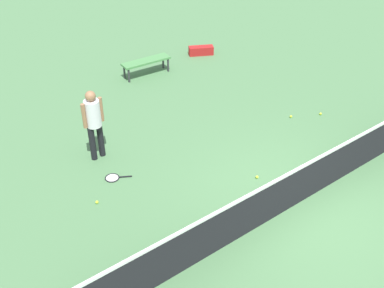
{
  "coord_description": "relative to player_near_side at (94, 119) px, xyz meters",
  "views": [
    {
      "loc": [
        6.06,
        4.45,
        6.39
      ],
      "look_at": [
        1.24,
        -1.93,
        0.9
      ],
      "focal_mm": 44.14,
      "sensor_mm": 36.0,
      "label": 1
    }
  ],
  "objects": [
    {
      "name": "ground_plane",
      "position": [
        -2.47,
        3.86,
        -1.01
      ],
      "size": [
        40.0,
        40.0,
        0.0
      ],
      "primitive_type": "plane",
      "color": "#4C7A4C"
    },
    {
      "name": "court_net",
      "position": [
        -2.47,
        3.86,
        -0.51
      ],
      "size": [
        10.09,
        0.09,
        1.07
      ],
      "color": "#4C4C51",
      "rests_on": "ground_plane"
    },
    {
      "name": "player_near_side",
      "position": [
        0.0,
        0.0,
        0.0
      ],
      "size": [
        0.53,
        0.37,
        1.7
      ],
      "color": "black",
      "rests_on": "ground_plane"
    },
    {
      "name": "tennis_racket_near_player",
      "position": [
        0.12,
        0.9,
        -1.0
      ],
      "size": [
        0.59,
        0.44,
        0.03
      ],
      "color": "black",
      "rests_on": "ground_plane"
    },
    {
      "name": "tennis_ball_near_player",
      "position": [
        0.79,
        1.42,
        -0.98
      ],
      "size": [
        0.07,
        0.07,
        0.07
      ],
      "primitive_type": "sphere",
      "color": "#C6E033",
      "rests_on": "ground_plane"
    },
    {
      "name": "tennis_ball_by_net",
      "position": [
        -5.55,
        1.84,
        -0.98
      ],
      "size": [
        0.07,
        0.07,
        0.07
      ],
      "primitive_type": "sphere",
      "color": "#C6E033",
      "rests_on": "ground_plane"
    },
    {
      "name": "tennis_ball_midcourt",
      "position": [
        -4.82,
        1.47,
        -0.98
      ],
      "size": [
        0.07,
        0.07,
        0.07
      ],
      "primitive_type": "sphere",
      "color": "#C6E033",
      "rests_on": "ground_plane"
    },
    {
      "name": "tennis_ball_baseline",
      "position": [
        -2.36,
        2.78,
        -0.98
      ],
      "size": [
        0.07,
        0.07,
        0.07
      ],
      "primitive_type": "sphere",
      "color": "#C6E033",
      "rests_on": "ground_plane"
    },
    {
      "name": "courtside_bench",
      "position": [
        -3.19,
        -2.93,
        -0.59
      ],
      "size": [
        1.52,
        0.5,
        0.48
      ],
      "color": "#4C8C4C",
      "rests_on": "ground_plane"
    },
    {
      "name": "equipment_bag",
      "position": [
        -5.46,
        -3.1,
        -0.87
      ],
      "size": [
        0.84,
        0.62,
        0.28
      ],
      "color": "#B21E1E",
      "rests_on": "ground_plane"
    }
  ]
}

